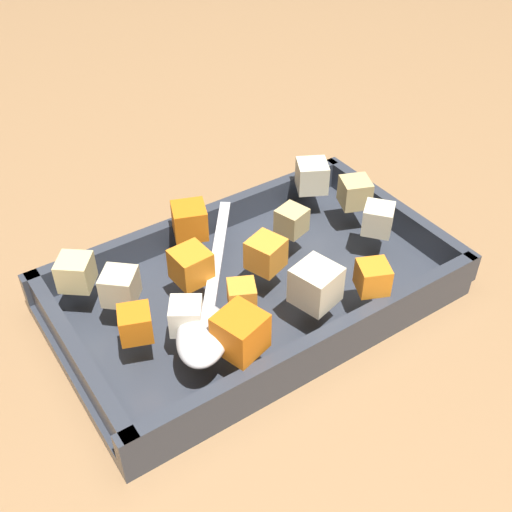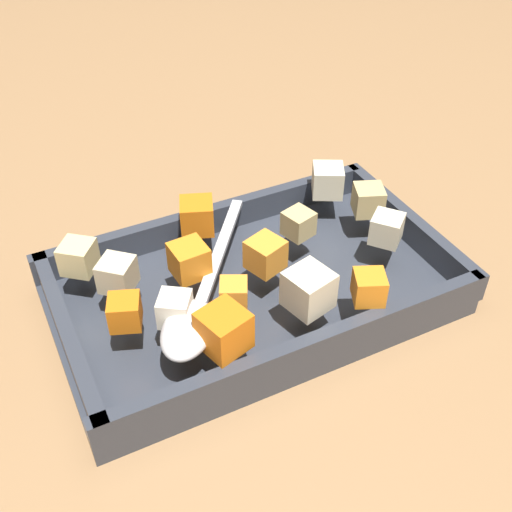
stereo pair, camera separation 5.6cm
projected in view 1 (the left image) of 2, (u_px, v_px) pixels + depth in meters
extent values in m
plane|color=#936D47|center=(256.00, 306.00, 0.59)|extent=(4.00, 4.00, 0.00)
cube|color=#333842|center=(256.00, 294.00, 0.59)|extent=(0.35, 0.21, 0.01)
cube|color=#333842|center=(324.00, 344.00, 0.51)|extent=(0.35, 0.01, 0.03)
cube|color=#333842|center=(201.00, 223.00, 0.64)|extent=(0.35, 0.01, 0.03)
cube|color=#333842|center=(77.00, 357.00, 0.50)|extent=(0.01, 0.21, 0.03)
cube|color=#333842|center=(394.00, 215.00, 0.65)|extent=(0.01, 0.21, 0.03)
cube|color=orange|center=(191.00, 266.00, 0.54)|extent=(0.03, 0.03, 0.03)
cube|color=orange|center=(135.00, 324.00, 0.49)|extent=(0.03, 0.03, 0.03)
cube|color=orange|center=(240.00, 333.00, 0.48)|extent=(0.04, 0.04, 0.03)
cube|color=orange|center=(267.00, 255.00, 0.55)|extent=(0.04, 0.04, 0.03)
cube|color=orange|center=(373.00, 277.00, 0.53)|extent=(0.03, 0.03, 0.03)
cube|color=orange|center=(242.00, 295.00, 0.52)|extent=(0.03, 0.03, 0.02)
cube|color=orange|center=(190.00, 221.00, 0.59)|extent=(0.04, 0.04, 0.03)
cube|color=tan|center=(355.00, 192.00, 0.63)|extent=(0.04, 0.04, 0.03)
cube|color=tan|center=(292.00, 221.00, 0.60)|extent=(0.03, 0.03, 0.02)
cube|color=#E0CC89|center=(76.00, 272.00, 0.54)|extent=(0.04, 0.04, 0.03)
cube|color=beige|center=(120.00, 286.00, 0.52)|extent=(0.04, 0.04, 0.03)
cube|color=beige|center=(378.00, 219.00, 0.60)|extent=(0.04, 0.04, 0.03)
cube|color=beige|center=(312.00, 176.00, 0.65)|extent=(0.04, 0.04, 0.03)
cube|color=beige|center=(316.00, 285.00, 0.52)|extent=(0.04, 0.04, 0.03)
cube|color=silver|center=(186.00, 316.00, 0.50)|extent=(0.04, 0.04, 0.03)
ellipsoid|color=silver|center=(203.00, 335.00, 0.49)|extent=(0.07, 0.08, 0.02)
cube|color=silver|center=(218.00, 252.00, 0.58)|extent=(0.10, 0.13, 0.01)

